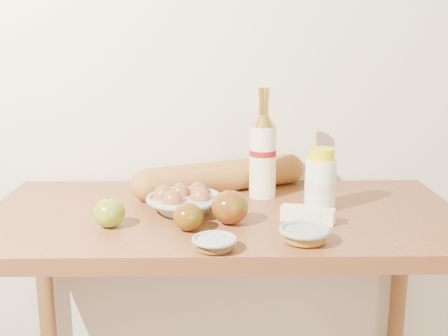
{
  "coord_description": "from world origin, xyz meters",
  "views": [
    {
      "loc": [
        -0.02,
        -0.17,
        1.34
      ],
      "look_at": [
        0.0,
        1.15,
        1.02
      ],
      "focal_mm": 45.0,
      "sensor_mm": 36.0,
      "label": 1
    }
  ],
  "objects": [
    {
      "name": "apple_redgreen_front",
      "position": [
        -0.08,
        1.04,
        0.93
      ],
      "size": [
        0.09,
        0.09,
        0.06
      ],
      "rotation": [
        0.0,
        0.0,
        0.35
      ],
      "color": "maroon",
      "rests_on": "table"
    },
    {
      "name": "cream_bottle",
      "position": [
        0.25,
        1.2,
        0.97
      ],
      "size": [
        0.1,
        0.1,
        0.16
      ],
      "rotation": [
        0.0,
        0.0,
        0.26
      ],
      "color": "white",
      "rests_on": "table"
    },
    {
      "name": "apple_yellowgreen",
      "position": [
        -0.27,
        1.07,
        0.93
      ],
      "size": [
        0.08,
        0.08,
        0.07
      ],
      "rotation": [
        0.0,
        0.0,
        0.14
      ],
      "color": "#9E921F",
      "rests_on": "table"
    },
    {
      "name": "butter_stick",
      "position": [
        0.2,
        1.1,
        0.92
      ],
      "size": [
        0.13,
        0.08,
        0.04
      ],
      "rotation": [
        0.0,
        0.0,
        -0.38
      ],
      "color": "#F8F4C0",
      "rests_on": "table"
    },
    {
      "name": "bourbon_bottle",
      "position": [
        0.11,
        1.31,
        1.02
      ],
      "size": [
        0.09,
        0.09,
        0.3
      ],
      "rotation": [
        0.0,
        0.0,
        0.19
      ],
      "color": "white",
      "rests_on": "table"
    },
    {
      "name": "baguette",
      "position": [
        -0.0,
        1.36,
        0.94
      ],
      "size": [
        0.52,
        0.3,
        0.09
      ],
      "rotation": [
        0.0,
        0.0,
        0.43
      ],
      "color": "#BE823A",
      "rests_on": "table"
    },
    {
      "name": "apple_redgreen_right",
      "position": [
        0.01,
        1.09,
        0.94
      ],
      "size": [
        0.12,
        0.12,
        0.08
      ],
      "rotation": [
        0.0,
        0.0,
        0.42
      ],
      "color": "maroon",
      "rests_on": "table"
    },
    {
      "name": "back_wall",
      "position": [
        0.0,
        1.51,
        1.3
      ],
      "size": [
        3.5,
        0.02,
        2.6
      ],
      "primitive_type": "cube",
      "color": "silver",
      "rests_on": "ground"
    },
    {
      "name": "syrup_bowl",
      "position": [
        0.17,
        0.96,
        0.92
      ],
      "size": [
        0.14,
        0.14,
        0.03
      ],
      "rotation": [
        0.0,
        0.0,
        -0.27
      ],
      "color": "#8E9B96",
      "rests_on": "table"
    },
    {
      "name": "table",
      "position": [
        0.0,
        1.18,
        0.78
      ],
      "size": [
        1.2,
        0.6,
        0.9
      ],
      "color": "brown",
      "rests_on": "ground"
    },
    {
      "name": "sugar_bowl",
      "position": [
        -0.02,
        0.92,
        0.91
      ],
      "size": [
        0.11,
        0.11,
        0.03
      ],
      "rotation": [
        0.0,
        0.0,
        -0.22
      ],
      "color": "#94A29C",
      "rests_on": "table"
    },
    {
      "name": "egg_bowl",
      "position": [
        -0.1,
        1.17,
        0.93
      ],
      "size": [
        0.25,
        0.25,
        0.07
      ],
      "rotation": [
        0.0,
        0.0,
        0.37
      ],
      "color": "#97A59F",
      "rests_on": "table"
    }
  ]
}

